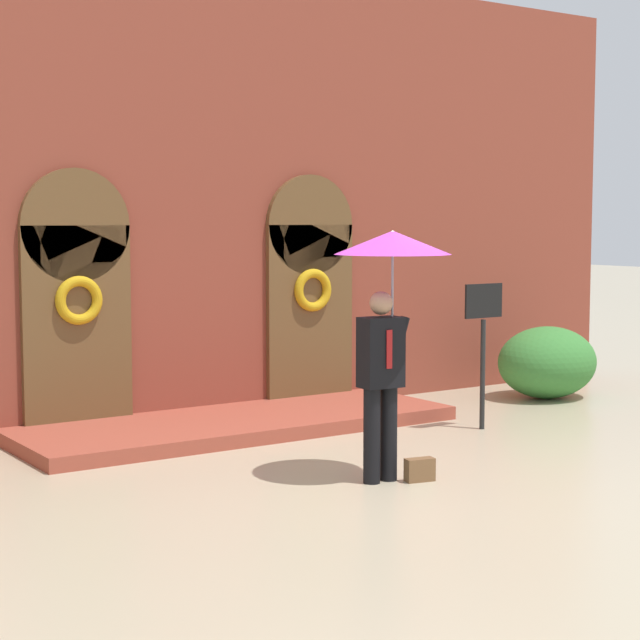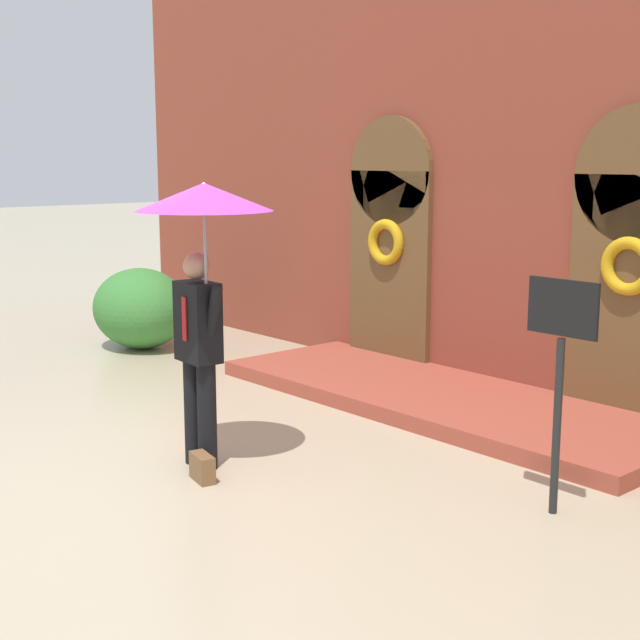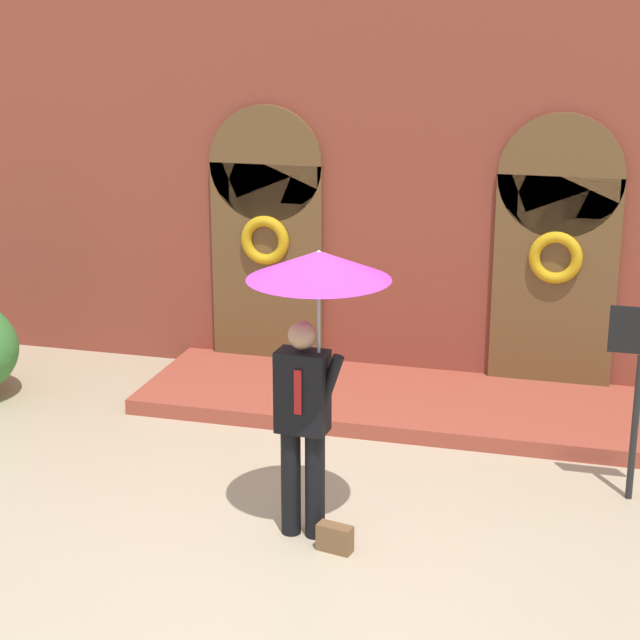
% 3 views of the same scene
% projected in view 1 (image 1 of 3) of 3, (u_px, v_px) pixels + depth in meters
% --- Properties ---
extents(ground_plane, '(80.00, 80.00, 0.00)m').
position_uv_depth(ground_plane, '(398.00, 483.00, 10.01)').
color(ground_plane, tan).
extents(building_facade, '(14.00, 2.30, 5.60)m').
position_uv_depth(building_facade, '(191.00, 202.00, 13.18)').
color(building_facade, brown).
rests_on(building_facade, ground).
extents(person_with_umbrella, '(1.10, 1.10, 2.36)m').
position_uv_depth(person_with_umbrella, '(390.00, 279.00, 9.95)').
color(person_with_umbrella, black).
rests_on(person_with_umbrella, ground).
extents(handbag, '(0.30, 0.18, 0.22)m').
position_uv_depth(handbag, '(420.00, 470.00, 10.08)').
color(handbag, brown).
rests_on(handbag, ground).
extents(sign_post, '(0.56, 0.06, 1.72)m').
position_uv_depth(sign_post, '(483.00, 331.00, 12.51)').
color(sign_post, black).
rests_on(sign_post, ground).
extents(shrub_right, '(1.46, 1.23, 1.00)m').
position_uv_depth(shrub_right, '(547.00, 362.00, 14.78)').
color(shrub_right, '#387A33').
rests_on(shrub_right, ground).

